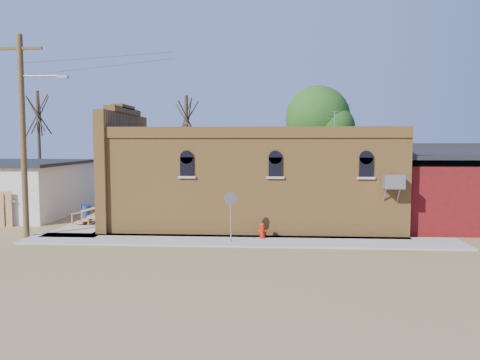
# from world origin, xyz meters

# --- Properties ---
(ground) EXTENTS (120.00, 120.00, 0.00)m
(ground) POSITION_xyz_m (0.00, 0.00, 0.00)
(ground) COLOR olive
(ground) RESTS_ON ground
(sidewalk_south) EXTENTS (19.00, 2.20, 0.08)m
(sidewalk_south) POSITION_xyz_m (1.50, 0.90, 0.04)
(sidewalk_south) COLOR #9E9991
(sidewalk_south) RESTS_ON ground
(sidewalk_west) EXTENTS (2.60, 10.00, 0.08)m
(sidewalk_west) POSITION_xyz_m (-6.30, 6.00, 0.04)
(sidewalk_west) COLOR #9E9991
(sidewalk_west) RESTS_ON ground
(brick_bar) EXTENTS (16.40, 7.97, 6.30)m
(brick_bar) POSITION_xyz_m (1.64, 5.49, 2.34)
(brick_bar) COLOR #B07635
(brick_bar) RESTS_ON ground
(red_shed) EXTENTS (5.40, 6.40, 4.30)m
(red_shed) POSITION_xyz_m (11.50, 5.50, 2.27)
(red_shed) COLOR #570F0F
(red_shed) RESTS_ON ground
(utility_pole) EXTENTS (3.12, 0.26, 9.00)m
(utility_pole) POSITION_xyz_m (-8.14, 1.20, 4.77)
(utility_pole) COLOR #46341C
(utility_pole) RESTS_ON ground
(tree_bare_near) EXTENTS (2.80, 2.80, 7.65)m
(tree_bare_near) POSITION_xyz_m (-3.00, 13.00, 5.96)
(tree_bare_near) COLOR #49342A
(tree_bare_near) RESTS_ON ground
(tree_bare_far) EXTENTS (2.80, 2.80, 8.16)m
(tree_bare_far) POSITION_xyz_m (-14.00, 14.00, 6.36)
(tree_bare_far) COLOR #49342A
(tree_bare_far) RESTS_ON ground
(tree_leafy) EXTENTS (4.40, 4.40, 8.15)m
(tree_leafy) POSITION_xyz_m (6.00, 13.50, 5.93)
(tree_leafy) COLOR #49342A
(tree_leafy) RESTS_ON ground
(fire_hydrant) EXTENTS (0.41, 0.40, 0.69)m
(fire_hydrant) POSITION_xyz_m (2.45, 1.39, 0.42)
(fire_hydrant) COLOR #B7190A
(fire_hydrant) RESTS_ON sidewalk_south
(stop_sign) EXTENTS (0.55, 0.27, 2.14)m
(stop_sign) POSITION_xyz_m (1.12, 0.55, 1.73)
(stop_sign) COLOR gray
(stop_sign) RESTS_ON sidewalk_south
(trash_barrel) EXTENTS (0.67, 0.67, 0.80)m
(trash_barrel) POSITION_xyz_m (-7.30, 5.81, 0.48)
(trash_barrel) COLOR navy
(trash_barrel) RESTS_ON sidewalk_west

